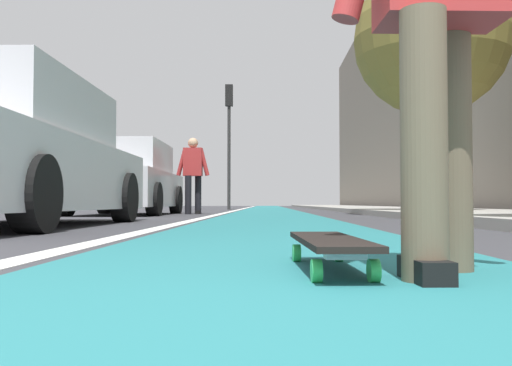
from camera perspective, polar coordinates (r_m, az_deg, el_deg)
ground_plane at (r=10.71m, az=1.40°, el=-3.31°), size 80.00×80.00×0.00m
bike_lane_paint at (r=24.71m, az=1.22°, el=-2.60°), size 56.00×1.84×0.00m
lane_stripe_white at (r=20.74m, az=-1.72°, el=-2.70°), size 52.00×0.16×0.01m
sidewalk_curb at (r=19.05m, az=11.83°, el=-2.56°), size 52.00×3.20×0.11m
building_facade at (r=24.04m, az=16.01°, el=10.03°), size 40.00×1.20×10.47m
skateboard at (r=2.00m, az=7.38°, el=-6.08°), size 0.85×0.24×0.11m
parked_car_near at (r=6.26m, az=-24.25°, el=2.39°), size 4.39×2.02×1.47m
parked_car_mid at (r=11.91m, az=-12.92°, el=0.24°), size 4.04×1.86×1.47m
traffic_light at (r=21.38m, az=-2.73°, el=5.95°), size 0.33×0.28×4.69m
street_tree_mid at (r=11.65m, az=17.22°, el=13.65°), size 2.94×2.94×4.86m
pedestrian_distant at (r=12.43m, az=-6.35°, el=1.27°), size 0.47×0.73×1.67m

